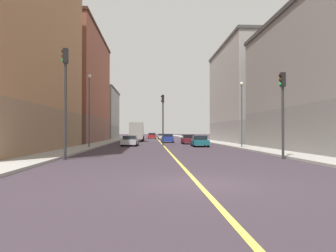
{
  "coord_description": "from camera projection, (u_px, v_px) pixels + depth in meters",
  "views": [
    {
      "loc": [
        -1.58,
        -11.12,
        1.74
      ],
      "look_at": [
        1.06,
        39.0,
        2.54
      ],
      "focal_mm": 35.67,
      "sensor_mm": 36.0,
      "label": 1
    }
  ],
  "objects": [
    {
      "name": "ground_plane",
      "position": [
        198.0,
        183.0,
        11.16
      ],
      "size": [
        400.0,
        400.0,
        0.0
      ],
      "primitive_type": "plane",
      "color": "#362C34",
      "rests_on": "ground"
    },
    {
      "name": "sidewalk_left",
      "position": [
        206.0,
        140.0,
        60.53
      ],
      "size": [
        2.5,
        168.0,
        0.15
      ],
      "primitive_type": "cube",
      "color": "#9E9B93",
      "rests_on": "ground"
    },
    {
      "name": "sidewalk_right",
      "position": [
        112.0,
        141.0,
        59.64
      ],
      "size": [
        2.5,
        168.0,
        0.15
      ],
      "primitive_type": "cube",
      "color": "#9E9B93",
      "rests_on": "ground"
    },
    {
      "name": "lane_center_stripe",
      "position": [
        159.0,
        141.0,
        60.08
      ],
      "size": [
        0.16,
        154.0,
        0.01
      ],
      "primitive_type": "cube",
      "color": "#E5D14C",
      "rests_on": "ground"
    },
    {
      "name": "building_left_near",
      "position": [
        336.0,
        83.0,
        30.03
      ],
      "size": [
        11.3,
        19.65,
        12.24
      ],
      "color": "slate",
      "rests_on": "ground"
    },
    {
      "name": "building_left_mid",
      "position": [
        256.0,
        94.0,
        53.12
      ],
      "size": [
        11.3,
        21.36,
        15.3
      ],
      "color": "gray",
      "rests_on": "ground"
    },
    {
      "name": "building_right_midblock",
      "position": [
        66.0,
        88.0,
        53.72
      ],
      "size": [
        11.3,
        24.3,
        17.59
      ],
      "color": "brown",
      "rests_on": "ground"
    },
    {
      "name": "building_right_distant",
      "position": [
        92.0,
        114.0,
        77.46
      ],
      "size": [
        11.3,
        18.2,
        11.47
      ],
      "color": "gray",
      "rests_on": "ground"
    },
    {
      "name": "traffic_light_left_near",
      "position": [
        283.0,
        102.0,
        21.03
      ],
      "size": [
        0.4,
        0.32,
        5.46
      ],
      "color": "#2D2D2D",
      "rests_on": "ground"
    },
    {
      "name": "traffic_light_right_near",
      "position": [
        65.0,
        89.0,
        20.33
      ],
      "size": [
        0.4,
        0.32,
        6.81
      ],
      "color": "#2D2D2D",
      "rests_on": "ground"
    },
    {
      "name": "traffic_light_median_far",
      "position": [
        163.0,
        113.0,
        40.09
      ],
      "size": [
        0.4,
        0.32,
        6.13
      ],
      "color": "#2D2D2D",
      "rests_on": "ground"
    },
    {
      "name": "street_lamp_left_near",
      "position": [
        242.0,
        107.0,
        34.18
      ],
      "size": [
        0.36,
        0.36,
        6.66
      ],
      "color": "#4C4C51",
      "rests_on": "ground"
    },
    {
      "name": "street_lamp_right_near",
      "position": [
        89.0,
        103.0,
        33.69
      ],
      "size": [
        0.36,
        0.36,
        7.36
      ],
      "color": "#4C4C51",
      "rests_on": "ground"
    },
    {
      "name": "car_teal",
      "position": [
        200.0,
        141.0,
        37.89
      ],
      "size": [
        1.85,
        4.0,
        1.28
      ],
      "color": "#196670",
      "rests_on": "ground"
    },
    {
      "name": "car_white",
      "position": [
        162.0,
        136.0,
        73.47
      ],
      "size": [
        1.97,
        4.47,
        1.21
      ],
      "color": "white",
      "rests_on": "ground"
    },
    {
      "name": "car_blue",
      "position": [
        167.0,
        138.0,
        51.54
      ],
      "size": [
        1.98,
        4.24,
        1.35
      ],
      "color": "#23389E",
      "rests_on": "ground"
    },
    {
      "name": "car_silver",
      "position": [
        130.0,
        141.0,
        39.71
      ],
      "size": [
        1.95,
        4.22,
        1.23
      ],
      "color": "silver",
      "rests_on": "ground"
    },
    {
      "name": "car_orange",
      "position": [
        139.0,
        137.0,
        65.74
      ],
      "size": [
        1.81,
        4.47,
        1.25
      ],
      "color": "orange",
      "rests_on": "ground"
    },
    {
      "name": "car_maroon",
      "position": [
        188.0,
        139.0,
        46.06
      ],
      "size": [
        1.84,
        4.33,
        1.31
      ],
      "color": "maroon",
      "rests_on": "ground"
    },
    {
      "name": "car_red",
      "position": [
        152.0,
        136.0,
        80.05
      ],
      "size": [
        2.0,
        4.29,
        1.35
      ],
      "color": "red",
      "rests_on": "ground"
    },
    {
      "name": "box_truck",
      "position": [
        137.0,
        132.0,
        56.97
      ],
      "size": [
        2.33,
        6.52,
        3.21
      ],
      "color": "beige",
      "rests_on": "ground"
    }
  ]
}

